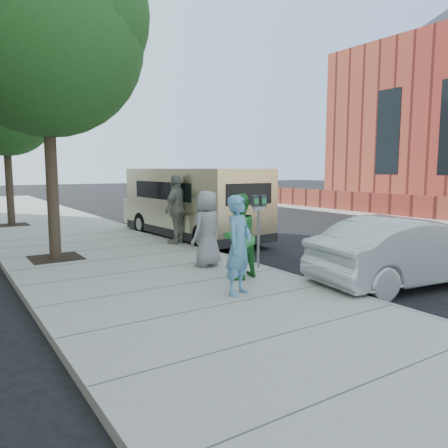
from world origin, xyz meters
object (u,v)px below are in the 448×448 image
(tree_near, at_px, (47,30))
(van, at_px, (192,202))
(sedan, at_px, (408,251))
(parking_meter, at_px, (259,215))
(person_striped_polo, at_px, (177,209))
(person_gray_shirt, at_px, (207,229))
(tree_far, at_px, (6,101))
(person_officer, at_px, (239,245))
(person_green_shirt, at_px, (239,237))

(tree_near, height_order, van, tree_near)
(sedan, bearing_deg, tree_near, 49.80)
(parking_meter, height_order, person_striped_polo, person_striped_polo)
(sedan, height_order, person_striped_polo, person_striped_polo)
(van, xyz_separation_m, sedan, (0.83, -7.44, -0.55))
(tree_near, height_order, person_striped_polo, tree_near)
(parking_meter, relative_size, person_striped_polo, 0.80)
(person_gray_shirt, bearing_deg, person_striped_polo, -126.03)
(tree_far, xyz_separation_m, person_striped_polo, (3.45, -7.35, -3.72))
(tree_far, distance_m, van, 8.49)
(person_officer, bearing_deg, van, 40.44)
(tree_far, xyz_separation_m, sedan, (5.45, -13.55, -4.19))
(tree_far, bearing_deg, person_striped_polo, -64.84)
(tree_near, bearing_deg, person_green_shirt, -58.05)
(sedan, distance_m, person_green_shirt, 3.42)
(tree_near, distance_m, person_officer, 7.04)
(van, bearing_deg, person_gray_shirt, -117.79)
(person_gray_shirt, bearing_deg, tree_far, -96.91)
(person_striped_polo, bearing_deg, sedan, 76.56)
(tree_near, bearing_deg, sedan, -47.51)
(parking_meter, relative_size, person_gray_shirt, 0.95)
(van, distance_m, person_gray_shirt, 4.75)
(parking_meter, xyz_separation_m, person_striped_polo, (-0.05, 3.83, -0.16))
(sedan, bearing_deg, van, 13.69)
(person_officer, height_order, person_striped_polo, person_striped_polo)
(tree_near, relative_size, person_green_shirt, 4.42)
(tree_far, xyz_separation_m, parking_meter, (3.50, -11.18, -3.56))
(tree_far, xyz_separation_m, person_officer, (1.95, -12.63, -3.86))
(person_gray_shirt, bearing_deg, van, -135.88)
(van, relative_size, person_green_shirt, 3.77)
(sedan, distance_m, person_gray_shirt, 4.22)
(person_officer, bearing_deg, parking_meter, 15.74)
(tree_near, xyz_separation_m, person_green_shirt, (2.58, -4.13, -4.54))
(person_officer, bearing_deg, person_striped_polo, 46.85)
(tree_far, distance_m, parking_meter, 12.25)
(van, height_order, sedan, van)
(tree_far, distance_m, person_officer, 13.35)
(van, bearing_deg, parking_meter, -105.46)
(person_gray_shirt, relative_size, person_striped_polo, 0.84)
(van, xyz_separation_m, person_green_shirt, (-2.05, -5.61, -0.24))
(parking_meter, distance_m, van, 5.19)
(tree_far, relative_size, person_gray_shirt, 3.80)
(parking_meter, bearing_deg, tree_far, 114.27)
(parking_meter, relative_size, van, 0.25)
(tree_near, xyz_separation_m, person_gray_shirt, (2.64, -2.82, -4.54))
(tree_far, relative_size, person_striped_polo, 3.20)
(parking_meter, distance_m, person_officer, 2.15)
(tree_near, bearing_deg, person_gray_shirt, -46.96)
(tree_near, relative_size, person_officer, 4.32)
(tree_far, height_order, van, tree_far)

